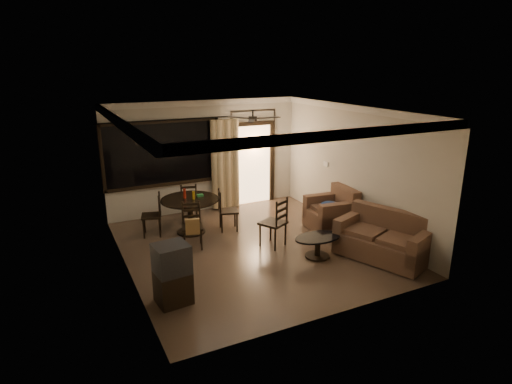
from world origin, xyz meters
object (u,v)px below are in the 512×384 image
dining_chair_west (152,223)px  tv_cabinet (173,274)px  dining_chair_east (228,218)px  sofa (384,240)px  dining_chair_south (193,234)px  armchair (333,213)px  side_chair (273,232)px  dining_table (190,206)px  coffee_table (318,243)px  dining_chair_north (189,209)px

dining_chair_west → tv_cabinet: bearing=8.5°
dining_chair_east → sofa: size_ratio=0.50×
dining_chair_south → armchair: 3.22m
tv_cabinet → side_chair: bearing=20.7°
dining_chair_east → armchair: (2.15, -1.03, 0.11)m
dining_table → tv_cabinet: bearing=-113.3°
armchair → side_chair: bearing=-166.5°
sofa → side_chair: (-1.65, 1.44, -0.05)m
dining_chair_south → coffee_table: dining_chair_south is taller
dining_table → tv_cabinet: size_ratio=1.28×
dining_chair_north → coffee_table: (1.62, -3.08, 0.00)m
tv_cabinet → side_chair: side_chair is taller
armchair → coffee_table: (-1.13, -1.07, -0.11)m
dining_chair_north → armchair: armchair is taller
armchair → dining_chair_west: bearing=164.7°
tv_cabinet → dining_chair_south: bearing=57.7°
sofa → coffee_table: size_ratio=1.95×
dining_chair_south → side_chair: size_ratio=0.90×
dining_chair_east → tv_cabinet: (-1.97, -2.49, 0.22)m
dining_chair_south → dining_chair_north: size_ratio=1.00×
dining_chair_north → armchair: bearing=159.3°
dining_chair_east → dining_chair_north: 1.15m
dining_chair_north → tv_cabinet: 3.73m
dining_chair_north → dining_chair_south: bearing=90.0°
sofa → armchair: bearing=69.1°
dining_table → tv_cabinet: (-1.16, -2.71, -0.13)m
dining_chair_north → coffee_table: 3.48m
dining_chair_east → dining_table: bearing=89.9°
tv_cabinet → coffee_table: bearing=1.4°
dining_table → tv_cabinet: 2.95m
dining_chair_north → coffee_table: bearing=133.1°
dining_chair_east → armchair: size_ratio=0.91×
dining_chair_west → coffee_table: size_ratio=0.97×
tv_cabinet → side_chair: 2.77m
dining_chair_south → dining_chair_east: bearing=45.7°
dining_chair_west → dining_chair_east: bearing=90.0°
dining_table → dining_chair_north: 0.86m
dining_chair_east → dining_chair_south: (-1.03, -0.60, 0.02)m
dining_chair_west → tv_cabinet: tv_cabinet is taller
dining_table → dining_chair_south: bearing=-105.5°
tv_cabinet → armchair: tv_cabinet is taller
side_chair → armchair: bearing=160.5°
dining_table → coffee_table: dining_table is taller
dining_table → sofa: bearing=-44.5°
dining_chair_south → tv_cabinet: size_ratio=0.96×
dining_table → sofa: size_ratio=0.66×
dining_chair_north → side_chair: bearing=131.7°
dining_chair_south → coffee_table: bearing=-20.7°
dining_chair_east → sofa: dining_chair_east is taller
dining_chair_west → dining_chair_east: same height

